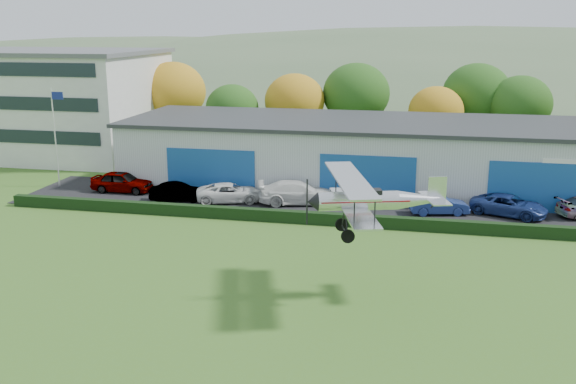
% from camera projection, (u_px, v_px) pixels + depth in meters
% --- Properties ---
extents(ground, '(300.00, 300.00, 0.00)m').
position_uv_depth(ground, '(205.00, 331.00, 27.81)').
color(ground, '#436B22').
rests_on(ground, ground).
extents(apron, '(48.00, 9.00, 0.05)m').
position_uv_depth(apron, '(338.00, 205.00, 47.10)').
color(apron, black).
rests_on(apron, ground).
extents(hedge, '(46.00, 0.60, 0.80)m').
position_uv_depth(hedge, '(328.00, 219.00, 42.46)').
color(hedge, black).
rests_on(hedge, ground).
extents(hangar, '(40.60, 12.60, 5.30)m').
position_uv_depth(hangar, '(374.00, 153.00, 52.66)').
color(hangar, '#B2B7BC').
rests_on(hangar, ground).
extents(office_block, '(20.60, 15.60, 10.40)m').
position_uv_depth(office_block, '(53.00, 102.00, 65.20)').
color(office_block, silver).
rests_on(office_block, ground).
extents(flagpole, '(1.05, 0.10, 8.00)m').
position_uv_depth(flagpole, '(56.00, 128.00, 51.38)').
color(flagpole, silver).
rests_on(flagpole, ground).
extents(tree_belt, '(75.70, 13.22, 10.12)m').
position_uv_depth(tree_belt, '(343.00, 99.00, 64.71)').
color(tree_belt, '#3D2614').
rests_on(tree_belt, ground).
extents(distant_hills, '(430.00, 196.00, 56.00)m').
position_uv_depth(distant_hills, '(369.00, 129.00, 164.59)').
color(distant_hills, '#4C6642').
rests_on(distant_hills, ground).
extents(car_0, '(4.80, 1.94, 1.64)m').
position_uv_depth(car_0, '(122.00, 182.00, 50.56)').
color(car_0, gray).
rests_on(car_0, apron).
extents(car_1, '(4.36, 2.34, 1.37)m').
position_uv_depth(car_1, '(178.00, 192.00, 47.97)').
color(car_1, gray).
rests_on(car_1, apron).
extents(car_2, '(5.40, 3.60, 1.38)m').
position_uv_depth(car_2, '(230.00, 193.00, 47.73)').
color(car_2, silver).
rests_on(car_2, apron).
extents(car_3, '(6.19, 3.77, 1.68)m').
position_uv_depth(car_3, '(298.00, 192.00, 47.21)').
color(car_3, silver).
rests_on(car_3, apron).
extents(car_4, '(4.16, 1.71, 1.41)m').
position_uv_depth(car_4, '(360.00, 195.00, 47.04)').
color(car_4, silver).
rests_on(car_4, apron).
extents(car_5, '(4.28, 2.31, 1.34)m').
position_uv_depth(car_5, '(439.00, 205.00, 44.62)').
color(car_5, navy).
rests_on(car_5, apron).
extents(car_6, '(5.61, 4.04, 1.42)m').
position_uv_depth(car_6, '(509.00, 205.00, 44.32)').
color(car_6, navy).
rests_on(car_6, apron).
extents(biplane, '(6.68, 7.56, 2.83)m').
position_uv_depth(biplane, '(370.00, 199.00, 30.00)').
color(biplane, silver).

